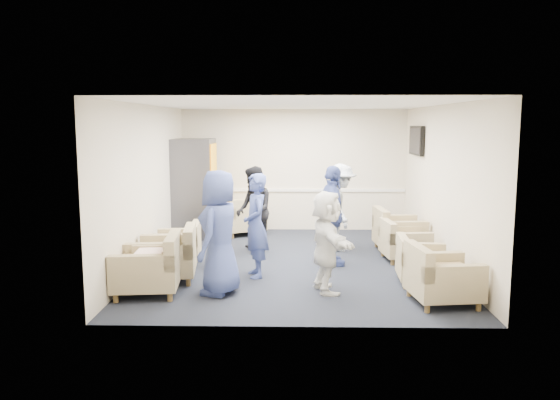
{
  "coord_description": "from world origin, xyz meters",
  "views": [
    {
      "loc": [
        -0.04,
        -9.19,
        2.39
      ],
      "look_at": [
        -0.25,
        0.2,
        1.07
      ],
      "focal_mm": 35.0,
      "sensor_mm": 36.0,
      "label": 1
    }
  ],
  "objects_px": {
    "armchair_left_mid": "(170,258)",
    "person_back_left": "(254,210)",
    "armchair_left_near": "(151,269)",
    "person_front_left": "(220,233)",
    "vending_machine": "(194,188)",
    "armchair_right_midnear": "(420,264)",
    "armchair_right_midfar": "(402,243)",
    "armchair_right_near": "(439,279)",
    "person_mid_right": "(332,216)",
    "person_front_right": "(327,242)",
    "person_back_right": "(340,208)",
    "armchair_right_far": "(396,233)",
    "armchair_corner": "(242,219)",
    "person_mid_left": "(256,226)",
    "armchair_left_far": "(181,246)"
  },
  "relations": [
    {
      "from": "armchair_left_near",
      "to": "person_back_left",
      "type": "relative_size",
      "value": 0.6
    },
    {
      "from": "armchair_right_near",
      "to": "armchair_right_far",
      "type": "xyz_separation_m",
      "value": [
        0.0,
        3.04,
        0.01
      ]
    },
    {
      "from": "armchair_left_far",
      "to": "armchair_right_near",
      "type": "bearing_deg",
      "value": 57.99
    },
    {
      "from": "armchair_right_near",
      "to": "armchair_corner",
      "type": "bearing_deg",
      "value": 26.85
    },
    {
      "from": "person_mid_right",
      "to": "armchair_right_near",
      "type": "bearing_deg",
      "value": -156.92
    },
    {
      "from": "armchair_left_mid",
      "to": "armchair_right_midfar",
      "type": "relative_size",
      "value": 1.17
    },
    {
      "from": "armchair_right_near",
      "to": "armchair_corner",
      "type": "distance_m",
      "value": 5.43
    },
    {
      "from": "armchair_right_midnear",
      "to": "person_front_right",
      "type": "xyz_separation_m",
      "value": [
        -1.44,
        -0.44,
        0.43
      ]
    },
    {
      "from": "armchair_right_midnear",
      "to": "vending_machine",
      "type": "bearing_deg",
      "value": 53.69
    },
    {
      "from": "armchair_left_mid",
      "to": "person_back_right",
      "type": "relative_size",
      "value": 0.59
    },
    {
      "from": "armchair_left_mid",
      "to": "armchair_right_near",
      "type": "xyz_separation_m",
      "value": [
        3.83,
        -1.03,
        -0.01
      ]
    },
    {
      "from": "armchair_left_near",
      "to": "armchair_left_mid",
      "type": "bearing_deg",
      "value": 164.78
    },
    {
      "from": "person_front_left",
      "to": "person_front_right",
      "type": "relative_size",
      "value": 1.2
    },
    {
      "from": "armchair_right_midfar",
      "to": "person_back_right",
      "type": "distance_m",
      "value": 1.37
    },
    {
      "from": "vending_machine",
      "to": "person_front_left",
      "type": "distance_m",
      "value": 4.03
    },
    {
      "from": "armchair_corner",
      "to": "person_back_left",
      "type": "relative_size",
      "value": 0.73
    },
    {
      "from": "armchair_right_midnear",
      "to": "person_front_right",
      "type": "height_order",
      "value": "person_front_right"
    },
    {
      "from": "armchair_left_near",
      "to": "person_mid_right",
      "type": "xyz_separation_m",
      "value": [
        2.66,
        1.64,
        0.49
      ]
    },
    {
      "from": "armchair_left_mid",
      "to": "person_mid_right",
      "type": "distance_m",
      "value": 2.76
    },
    {
      "from": "armchair_right_midnear",
      "to": "armchair_left_mid",
      "type": "bearing_deg",
      "value": 92.07
    },
    {
      "from": "person_back_left",
      "to": "vending_machine",
      "type": "bearing_deg",
      "value": -155.17
    },
    {
      "from": "armchair_right_near",
      "to": "armchair_corner",
      "type": "xyz_separation_m",
      "value": [
        -3.04,
        4.5,
        0.01
      ]
    },
    {
      "from": "armchair_right_midfar",
      "to": "person_mid_right",
      "type": "xyz_separation_m",
      "value": [
        -1.25,
        -0.34,
        0.55
      ]
    },
    {
      "from": "armchair_right_far",
      "to": "person_mid_right",
      "type": "relative_size",
      "value": 0.54
    },
    {
      "from": "armchair_right_midnear",
      "to": "person_mid_right",
      "type": "height_order",
      "value": "person_mid_right"
    },
    {
      "from": "armchair_left_near",
      "to": "person_front_left",
      "type": "height_order",
      "value": "person_front_left"
    },
    {
      "from": "armchair_left_far",
      "to": "person_front_left",
      "type": "height_order",
      "value": "person_front_left"
    },
    {
      "from": "armchair_left_near",
      "to": "armchair_left_mid",
      "type": "distance_m",
      "value": 0.71
    },
    {
      "from": "armchair_left_near",
      "to": "person_front_left",
      "type": "relative_size",
      "value": 0.55
    },
    {
      "from": "armchair_right_midnear",
      "to": "armchair_right_near",
      "type": "bearing_deg",
      "value": -174.12
    },
    {
      "from": "person_mid_left",
      "to": "person_mid_right",
      "type": "bearing_deg",
      "value": 105.39
    },
    {
      "from": "vending_machine",
      "to": "person_front_left",
      "type": "xyz_separation_m",
      "value": [
        1.04,
        -3.89,
        -0.16
      ]
    },
    {
      "from": "person_back_left",
      "to": "person_front_left",
      "type": "bearing_deg",
      "value": -25.41
    },
    {
      "from": "vending_machine",
      "to": "person_front_right",
      "type": "relative_size",
      "value": 1.42
    },
    {
      "from": "armchair_left_mid",
      "to": "armchair_left_far",
      "type": "bearing_deg",
      "value": 175.78
    },
    {
      "from": "person_front_left",
      "to": "person_back_right",
      "type": "distance_m",
      "value": 3.3
    },
    {
      "from": "armchair_right_midnear",
      "to": "person_back_left",
      "type": "distance_m",
      "value": 3.27
    },
    {
      "from": "armchair_left_mid",
      "to": "person_back_left",
      "type": "bearing_deg",
      "value": 140.01
    },
    {
      "from": "armchair_left_mid",
      "to": "person_mid_right",
      "type": "xyz_separation_m",
      "value": [
        2.55,
        0.95,
        0.5
      ]
    },
    {
      "from": "armchair_left_mid",
      "to": "armchair_right_midnear",
      "type": "relative_size",
      "value": 1.21
    },
    {
      "from": "vending_machine",
      "to": "person_mid_left",
      "type": "xyz_separation_m",
      "value": [
        1.49,
        -3.02,
        -0.22
      ]
    },
    {
      "from": "armchair_left_near",
      "to": "vending_machine",
      "type": "xyz_separation_m",
      "value": [
        -0.07,
        3.93,
        0.68
      ]
    },
    {
      "from": "armchair_left_mid",
      "to": "person_mid_left",
      "type": "xyz_separation_m",
      "value": [
        1.3,
        0.21,
        0.46
      ]
    },
    {
      "from": "vending_machine",
      "to": "person_back_right",
      "type": "distance_m",
      "value": 3.2
    },
    {
      "from": "armchair_left_mid",
      "to": "person_front_right",
      "type": "relative_size",
      "value": 0.67
    },
    {
      "from": "person_mid_right",
      "to": "person_front_right",
      "type": "relative_size",
      "value": 1.16
    },
    {
      "from": "armchair_left_mid",
      "to": "armchair_right_midfar",
      "type": "xyz_separation_m",
      "value": [
        3.8,
        1.29,
        -0.05
      ]
    },
    {
      "from": "armchair_corner",
      "to": "person_mid_left",
      "type": "height_order",
      "value": "person_mid_left"
    },
    {
      "from": "armchair_right_near",
      "to": "armchair_right_midnear",
      "type": "bearing_deg",
      "value": -4.96
    },
    {
      "from": "armchair_left_mid",
      "to": "armchair_right_midfar",
      "type": "distance_m",
      "value": 4.01
    }
  ]
}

